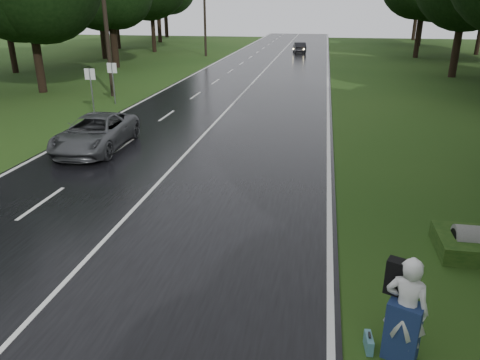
% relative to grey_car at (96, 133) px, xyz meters
% --- Properties ---
extents(ground, '(160.00, 160.00, 0.00)m').
position_rel_grey_car_xyz_m(ground, '(3.91, -7.58, -0.75)').
color(ground, '#234013').
rests_on(ground, ground).
extents(road, '(12.00, 140.00, 0.04)m').
position_rel_grey_car_xyz_m(road, '(3.91, 12.42, -0.73)').
color(road, black).
rests_on(road, ground).
extents(lane_center, '(0.12, 140.00, 0.01)m').
position_rel_grey_car_xyz_m(lane_center, '(3.91, 12.42, -0.70)').
color(lane_center, silver).
rests_on(lane_center, road).
extents(grey_car, '(2.65, 5.24, 1.42)m').
position_rel_grey_car_xyz_m(grey_car, '(0.00, 0.00, 0.00)').
color(grey_car, '#414345').
rests_on(grey_car, road).
extents(far_car, '(1.93, 4.05, 1.28)m').
position_rel_grey_car_xyz_m(far_car, '(6.19, 42.69, -0.07)').
color(far_car, black).
rests_on(far_car, road).
extents(hitchhiker, '(0.86, 0.83, 2.01)m').
position_rel_grey_car_xyz_m(hitchhiker, '(10.88, -10.44, 0.18)').
color(hitchhiker, silver).
rests_on(hitchhiker, ground).
extents(suitcase, '(0.15, 0.41, 0.28)m').
position_rel_grey_car_xyz_m(suitcase, '(10.37, -10.35, -0.61)').
color(suitcase, teal).
rests_on(suitcase, ground).
extents(utility_pole_mid, '(1.80, 0.28, 10.08)m').
position_rel_grey_car_xyz_m(utility_pole_mid, '(-4.59, 11.51, -0.75)').
color(utility_pole_mid, black).
rests_on(utility_pole_mid, ground).
extents(utility_pole_far, '(1.80, 0.28, 10.70)m').
position_rel_grey_car_xyz_m(utility_pole_far, '(-4.59, 37.10, -0.75)').
color(utility_pole_far, black).
rests_on(utility_pole_far, ground).
extents(road_sign_a, '(0.61, 0.10, 2.52)m').
position_rel_grey_car_xyz_m(road_sign_a, '(-3.29, 6.23, -0.75)').
color(road_sign_a, white).
rests_on(road_sign_a, ground).
extents(road_sign_b, '(0.60, 0.10, 2.50)m').
position_rel_grey_car_xyz_m(road_sign_b, '(-3.29, 9.01, -0.75)').
color(road_sign_b, white).
rests_on(road_sign_b, ground).
extents(tree_left_d, '(8.14, 8.14, 12.73)m').
position_rel_grey_car_xyz_m(tree_left_d, '(-10.07, 11.99, -0.75)').
color(tree_left_d, black).
rests_on(tree_left_d, ground).
extents(tree_left_e, '(8.29, 8.29, 12.96)m').
position_rel_grey_car_xyz_m(tree_left_e, '(-10.69, 25.48, -0.75)').
color(tree_left_e, black).
rests_on(tree_left_e, ground).
extents(tree_left_f, '(9.82, 9.82, 15.35)m').
position_rel_grey_car_xyz_m(tree_left_f, '(-12.37, 40.85, -0.75)').
color(tree_left_f, black).
rests_on(tree_left_f, ground).
extents(tree_right_e, '(8.96, 8.96, 13.99)m').
position_rel_grey_car_xyz_m(tree_right_e, '(20.10, 24.60, -0.75)').
color(tree_right_e, black).
rests_on(tree_right_e, ground).
extents(tree_right_f, '(9.92, 9.92, 15.50)m').
position_rel_grey_car_xyz_m(tree_right_f, '(19.71, 39.69, -0.75)').
color(tree_right_f, black).
rests_on(tree_right_f, ground).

